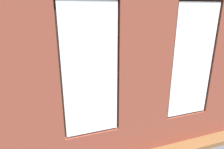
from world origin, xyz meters
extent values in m
cube|color=brown|center=(0.00, 0.00, -0.05)|extent=(6.60, 5.58, 0.10)
cube|color=brown|center=(0.00, 2.41, 1.50)|extent=(1.03, 0.16, 3.00)
cube|color=brown|center=(2.24, 2.41, 1.50)|extent=(1.52, 0.16, 3.00)
cube|color=brown|center=(-1.00, 2.41, 0.31)|extent=(0.96, 0.16, 0.62)
cube|color=white|center=(-1.00, 2.45, 1.74)|extent=(0.90, 0.03, 2.19)
cube|color=#38281E|center=(-1.00, 2.39, 1.74)|extent=(0.96, 0.04, 2.25)
cube|color=brown|center=(1.00, 2.41, 0.31)|extent=(0.96, 0.16, 0.62)
cube|color=white|center=(1.00, 2.45, 1.74)|extent=(0.90, 0.03, 2.19)
cube|color=#38281E|center=(1.00, 2.39, 1.74)|extent=(0.96, 0.04, 2.25)
cube|color=olive|center=(0.00, 2.31, 0.59)|extent=(3.15, 0.24, 0.06)
cube|color=black|center=(0.00, 2.32, 2.29)|extent=(0.45, 0.03, 0.56)
cube|color=#A33875|center=(0.00, 2.30, 2.29)|extent=(0.39, 0.01, 0.50)
cube|color=black|center=(0.63, 1.71, 0.21)|extent=(2.08, 0.85, 0.42)
cube|color=black|center=(0.63, 2.03, 0.61)|extent=(2.08, 0.24, 0.38)
cube|color=black|center=(-0.31, 1.71, 0.52)|extent=(0.22, 0.85, 0.24)
cube|color=black|center=(1.56, 1.71, 0.52)|extent=(0.22, 0.85, 0.24)
cube|color=black|center=(0.08, 1.67, 0.48)|extent=(0.50, 0.65, 0.12)
cube|color=black|center=(0.63, 1.67, 0.48)|extent=(0.50, 0.65, 0.12)
cube|color=black|center=(1.17, 1.67, 0.48)|extent=(0.50, 0.65, 0.12)
cube|color=black|center=(-2.25, 0.58, 0.21)|extent=(1.00, 1.82, 0.42)
cube|color=black|center=(-2.57, 0.61, 0.61)|extent=(0.39, 1.77, 0.38)
cube|color=black|center=(-2.32, -0.18, 0.52)|extent=(0.87, 0.29, 0.24)
cube|color=black|center=(-2.18, 1.34, 0.52)|extent=(0.87, 0.29, 0.24)
cube|color=black|center=(-2.24, 0.25, 0.48)|extent=(0.70, 0.66, 0.12)
cube|color=black|center=(-2.18, 0.90, 0.48)|extent=(0.70, 0.66, 0.12)
cube|color=tan|center=(-0.28, -0.40, 0.39)|extent=(1.58, 0.80, 0.04)
cube|color=tan|center=(-1.01, -0.74, 0.18)|extent=(0.07, 0.07, 0.37)
cube|color=tan|center=(0.46, -0.74, 0.18)|extent=(0.07, 0.07, 0.37)
cube|color=tan|center=(-1.01, -0.06, 0.18)|extent=(0.07, 0.07, 0.37)
cube|color=tan|center=(0.46, -0.06, 0.18)|extent=(0.07, 0.07, 0.37)
cylinder|color=#B23D38|center=(-0.28, -0.40, 0.46)|extent=(0.08, 0.08, 0.10)
cylinder|color=#B7333D|center=(-0.08, -0.50, 0.46)|extent=(0.08, 0.08, 0.10)
cylinder|color=beige|center=(-0.39, -0.28, 0.44)|extent=(0.10, 0.10, 0.07)
sphere|color=#1E5B28|center=(-0.39, -0.28, 0.54)|extent=(0.12, 0.12, 0.12)
cube|color=#59595B|center=(0.20, -0.28, 0.42)|extent=(0.12, 0.17, 0.02)
cube|color=#B2B2B7|center=(-0.71, -0.54, 0.42)|extent=(0.14, 0.17, 0.02)
cube|color=black|center=(2.65, 0.34, 0.27)|extent=(0.97, 0.42, 0.53)
cube|color=black|center=(2.65, 0.34, 0.56)|extent=(0.46, 0.20, 0.05)
cube|color=black|center=(2.65, 0.34, 0.61)|extent=(0.06, 0.04, 0.06)
cube|color=black|center=(2.65, 0.34, 0.96)|extent=(1.04, 0.04, 0.62)
cube|color=black|center=(2.65, 0.31, 0.96)|extent=(0.99, 0.01, 0.57)
cylinder|color=olive|center=(0.10, -1.64, 0.14)|extent=(0.51, 0.51, 0.28)
ellipsoid|color=silver|center=(0.10, -1.64, 0.48)|extent=(1.14, 1.14, 0.46)
ellipsoid|color=navy|center=(0.19, -1.64, 0.59)|extent=(0.44, 0.44, 0.18)
cylinder|color=brown|center=(-1.90, -0.75, 0.10)|extent=(0.22, 0.22, 0.21)
cylinder|color=brown|center=(-1.90, -0.75, 0.28)|extent=(0.03, 0.03, 0.14)
ellipsoid|color=#1E5B28|center=(-1.90, -0.75, 0.51)|extent=(0.40, 0.40, 0.33)
cylinder|color=beige|center=(-2.45, -1.79, 0.18)|extent=(0.32, 0.32, 0.36)
cylinder|color=brown|center=(-2.45, -1.79, 0.41)|extent=(0.05, 0.05, 0.09)
ellipsoid|color=#3D8E42|center=(-2.45, -1.79, 0.70)|extent=(0.57, 0.57, 0.50)
cylinder|color=beige|center=(-2.45, 1.86, 0.14)|extent=(0.30, 0.30, 0.28)
cylinder|color=brown|center=(-2.45, 1.86, 0.32)|extent=(0.05, 0.05, 0.07)
ellipsoid|color=#286B2D|center=(-2.45, 1.86, 0.57)|extent=(0.56, 0.56, 0.44)
cylinder|color=#9E5638|center=(2.35, -1.74, 0.14)|extent=(0.27, 0.27, 0.28)
cylinder|color=brown|center=(2.35, -1.74, 0.36)|extent=(0.04, 0.04, 0.17)
ellipsoid|color=#337F38|center=(2.35, -1.74, 0.68)|extent=(0.62, 0.62, 0.46)
camera|label=1|loc=(1.67, 5.42, 2.72)|focal=32.00mm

